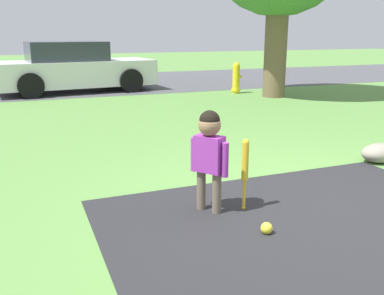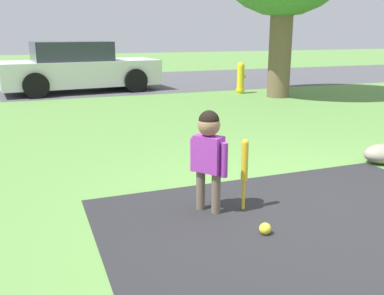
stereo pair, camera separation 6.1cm
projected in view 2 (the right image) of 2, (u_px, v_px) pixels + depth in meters
The scene contains 8 objects.
ground_plane at pixel (324, 210), 3.82m from camera, with size 60.00×60.00×0.00m, color #5B8C42.
street_strip at pixel (109, 83), 13.45m from camera, with size 40.00×6.00×0.01m.
child at pixel (209, 147), 3.65m from camera, with size 0.26×0.31×0.91m.
baseball_bat at pixel (245, 165), 3.72m from camera, with size 0.06×0.06×0.65m.
sports_ball at pixel (265, 229), 3.35m from camera, with size 0.10×0.10×0.10m.
fire_hydrant at pixel (241, 78), 11.04m from camera, with size 0.26×0.23×0.80m.
parked_car at pixel (79, 68), 11.31m from camera, with size 4.16×2.08×1.31m.
edging_rock at pixel (383, 154), 5.18m from camera, with size 0.50×0.35×0.23m.
Camera 2 is at (-2.37, -2.89, 1.54)m, focal length 40.00 mm.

